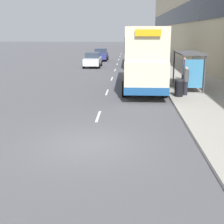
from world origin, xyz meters
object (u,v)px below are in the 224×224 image
(car_1, at_px, (101,55))
(litter_bin, at_px, (179,88))
(bus_shelter, at_px, (192,64))
(pedestrian_at_shelter, at_px, (186,81))
(car_0, at_px, (133,44))
(car_2, at_px, (93,60))
(double_decker_bus_near, at_px, (143,57))
(double_decker_bus_ahead, at_px, (139,47))
(pedestrian_1, at_px, (184,69))

(car_1, bearing_deg, litter_bin, 105.74)
(bus_shelter, xyz_separation_m, pedestrian_at_shelter, (-0.75, -2.27, -0.83))
(car_0, relative_size, car_2, 0.99)
(double_decker_bus_near, relative_size, litter_bin, 9.69)
(double_decker_bus_near, bearing_deg, car_1, 102.98)
(double_decker_bus_ahead, height_order, car_2, double_decker_bus_ahead)
(pedestrian_at_shelter, bearing_deg, car_0, 92.51)
(car_0, relative_size, car_1, 0.97)
(bus_shelter, relative_size, car_0, 1.07)
(double_decker_bus_ahead, bearing_deg, car_1, 126.23)
(car_1, distance_m, car_2, 8.13)
(car_1, bearing_deg, bus_shelter, 110.39)
(car_0, height_order, pedestrian_1, pedestrian_1)
(car_2, bearing_deg, double_decker_bus_ahead, -167.33)
(car_1, distance_m, litter_bin, 25.90)
(double_decker_bus_ahead, height_order, car_0, double_decker_bus_ahead)
(double_decker_bus_near, bearing_deg, pedestrian_1, 41.20)
(double_decker_bus_near, height_order, car_1, double_decker_bus_near)
(bus_shelter, height_order, car_0, bus_shelter)
(bus_shelter, bearing_deg, litter_bin, -114.09)
(car_2, height_order, pedestrian_1, pedestrian_1)
(pedestrian_1, height_order, litter_bin, pedestrian_1)
(bus_shelter, relative_size, car_2, 1.06)
(car_1, bearing_deg, double_decker_bus_near, 102.98)
(bus_shelter, relative_size, pedestrian_1, 2.30)
(double_decker_bus_ahead, distance_m, car_1, 8.72)
(bus_shelter, bearing_deg, pedestrian_1, 87.53)
(car_1, bearing_deg, pedestrian_1, 114.49)
(bus_shelter, xyz_separation_m, double_decker_bus_near, (-3.30, 0.71, 0.41))
(double_decker_bus_near, height_order, car_0, double_decker_bus_near)
(double_decker_bus_ahead, bearing_deg, pedestrian_1, -73.89)
(car_2, bearing_deg, double_decker_bus_near, 111.12)
(pedestrian_at_shelter, bearing_deg, car_2, 115.24)
(double_decker_bus_near, distance_m, pedestrian_at_shelter, 4.11)
(pedestrian_1, bearing_deg, litter_bin, -102.07)
(bus_shelter, xyz_separation_m, car_0, (-3.37, 57.37, -1.04))
(double_decker_bus_near, xyz_separation_m, litter_bin, (2.08, -3.44, -1.61))
(double_decker_bus_near, relative_size, car_0, 2.59)
(car_0, bearing_deg, litter_bin, -87.96)
(bus_shelter, relative_size, pedestrian_at_shelter, 2.36)
(car_1, bearing_deg, car_2, 88.51)
(double_decker_bus_ahead, distance_m, car_0, 42.13)
(double_decker_bus_near, bearing_deg, pedestrian_at_shelter, -49.53)
(car_1, relative_size, pedestrian_at_shelter, 2.26)
(pedestrian_1, bearing_deg, car_1, 114.49)
(car_0, bearing_deg, double_decker_bus_near, -89.93)
(double_decker_bus_ahead, bearing_deg, car_0, 90.27)
(pedestrian_at_shelter, relative_size, pedestrian_1, 0.97)
(double_decker_bus_near, distance_m, litter_bin, 4.33)
(bus_shelter, bearing_deg, double_decker_bus_near, 167.90)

